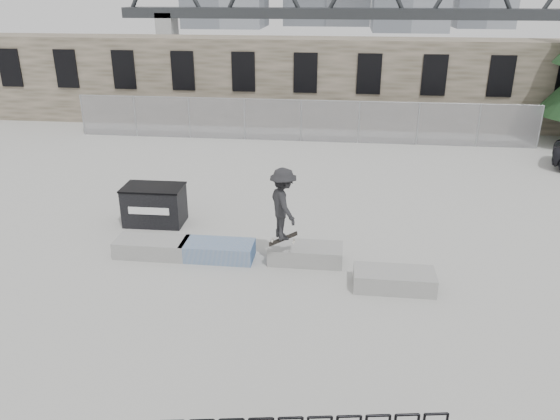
{
  "coord_description": "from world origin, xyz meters",
  "views": [
    {
      "loc": [
        2.03,
        -13.24,
        7.0
      ],
      "look_at": [
        0.41,
        0.49,
        1.3
      ],
      "focal_mm": 35.0,
      "sensor_mm": 36.0,
      "label": 1
    }
  ],
  "objects_px": {
    "dumpster": "(154,205)",
    "skateboarder": "(283,204)",
    "planter_offset": "(394,279)",
    "planter_far_left": "(152,246)",
    "planter_center_left": "(218,250)",
    "planter_center_right": "(306,253)"
  },
  "relations": [
    {
      "from": "planter_center_left",
      "to": "planter_far_left",
      "type": "bearing_deg",
      "value": -179.91
    },
    {
      "from": "planter_center_left",
      "to": "planter_offset",
      "type": "bearing_deg",
      "value": -12.77
    },
    {
      "from": "skateboarder",
      "to": "planter_offset",
      "type": "bearing_deg",
      "value": -129.54
    },
    {
      "from": "dumpster",
      "to": "skateboarder",
      "type": "relative_size",
      "value": 0.9
    },
    {
      "from": "planter_center_left",
      "to": "dumpster",
      "type": "distance_m",
      "value": 3.32
    },
    {
      "from": "planter_offset",
      "to": "planter_center_right",
      "type": "bearing_deg",
      "value": 153.11
    },
    {
      "from": "planter_far_left",
      "to": "planter_center_left",
      "type": "relative_size",
      "value": 1.0
    },
    {
      "from": "planter_offset",
      "to": "planter_far_left",
      "type": "bearing_deg",
      "value": 170.81
    },
    {
      "from": "skateboarder",
      "to": "planter_center_right",
      "type": "bearing_deg",
      "value": -72.98
    },
    {
      "from": "planter_center_right",
      "to": "skateboarder",
      "type": "xyz_separation_m",
      "value": [
        -0.56,
        -0.54,
        1.62
      ]
    },
    {
      "from": "planter_center_left",
      "to": "skateboarder",
      "type": "relative_size",
      "value": 0.95
    },
    {
      "from": "planter_center_right",
      "to": "planter_offset",
      "type": "xyz_separation_m",
      "value": [
        2.29,
        -1.16,
        0.0
      ]
    },
    {
      "from": "planter_center_right",
      "to": "skateboarder",
      "type": "relative_size",
      "value": 0.95
    },
    {
      "from": "planter_far_left",
      "to": "planter_center_right",
      "type": "relative_size",
      "value": 1.0
    },
    {
      "from": "planter_center_right",
      "to": "planter_offset",
      "type": "bearing_deg",
      "value": -26.89
    },
    {
      "from": "planter_center_right",
      "to": "dumpster",
      "type": "relative_size",
      "value": 1.06
    },
    {
      "from": "planter_center_right",
      "to": "dumpster",
      "type": "distance_m",
      "value": 5.35
    },
    {
      "from": "planter_far_left",
      "to": "dumpster",
      "type": "bearing_deg",
      "value": 106.15
    },
    {
      "from": "planter_far_left",
      "to": "planter_offset",
      "type": "xyz_separation_m",
      "value": [
        6.59,
        -1.07,
        0.0
      ]
    },
    {
      "from": "planter_center_right",
      "to": "planter_center_left",
      "type": "bearing_deg",
      "value": -177.82
    },
    {
      "from": "planter_far_left",
      "to": "planter_offset",
      "type": "height_order",
      "value": "same"
    },
    {
      "from": "skateboarder",
      "to": "dumpster",
      "type": "bearing_deg",
      "value": 31.98
    }
  ]
}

